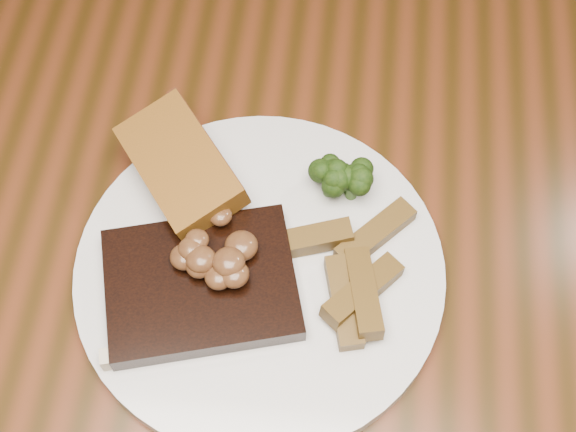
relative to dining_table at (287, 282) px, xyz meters
name	(u,v)px	position (x,y,z in m)	size (l,w,h in m)	color
dining_table	(287,282)	(0.00, 0.00, 0.00)	(1.60, 0.90, 0.75)	#4E230F
plate	(260,272)	(-0.02, -0.04, 0.10)	(0.31, 0.31, 0.01)	silver
steak	(201,285)	(-0.06, -0.06, 0.12)	(0.15, 0.12, 0.02)	black
steak_bone	(191,348)	(-0.06, -0.11, 0.11)	(0.14, 0.01, 0.02)	beige
mushroom_pile	(203,252)	(-0.06, -0.04, 0.14)	(0.07, 0.07, 0.03)	#57361B
garlic_bread	(183,178)	(-0.10, 0.04, 0.12)	(0.12, 0.07, 0.03)	brown
potato_wedges	(341,264)	(0.05, -0.03, 0.12)	(0.10, 0.10, 0.02)	brown
broccoli_cluster	(351,182)	(0.05, 0.04, 0.12)	(0.06, 0.06, 0.04)	#253C0D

